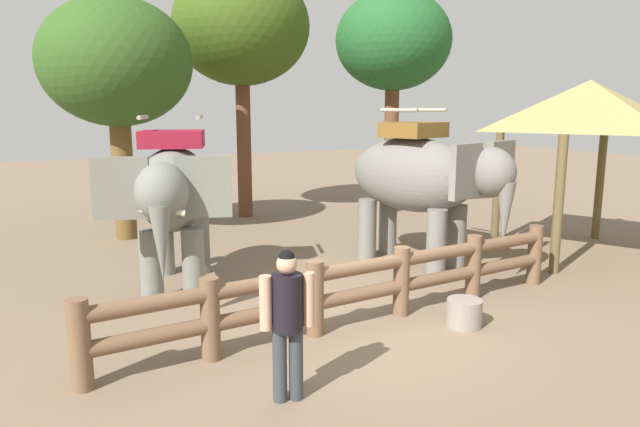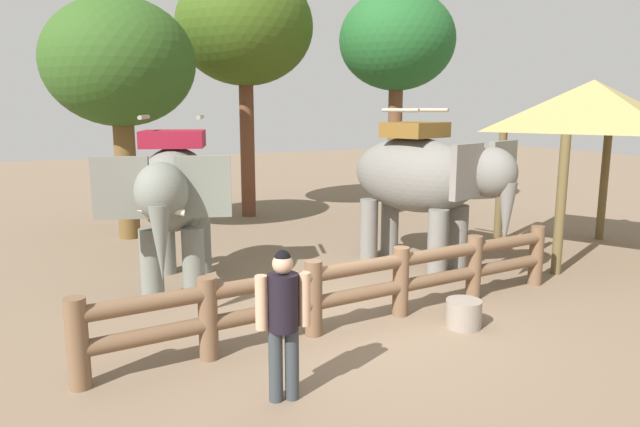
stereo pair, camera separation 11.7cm
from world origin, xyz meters
name	(u,v)px [view 2 (the right image)]	position (x,y,z in m)	size (l,w,h in m)	color
ground_plane	(355,321)	(0.00, 0.00, 0.00)	(60.00, 60.00, 0.00)	#7A644E
log_fence	(359,284)	(0.00, -0.12, 0.60)	(7.69, 1.01, 1.05)	brown
elephant_near_left	(174,194)	(-2.06, 2.59, 1.66)	(2.36, 3.53, 2.96)	slate
elephant_center	(423,179)	(2.60, 2.13, 1.72)	(2.56, 3.65, 3.06)	slate
tourist_woman_in_black	(283,315)	(-1.75, -1.69, 0.96)	(0.58, 0.37, 1.65)	#32383D
thatched_shelter	(592,108)	(6.18, 1.45, 3.07)	(4.28, 4.28, 3.63)	brown
tree_far_left	(120,65)	(-2.35, 7.08, 4.03)	(3.41, 3.41, 5.54)	brown
tree_back_center	(245,28)	(1.09, 8.56, 5.18)	(3.72, 3.72, 6.81)	brown
tree_far_right	(397,43)	(5.21, 7.40, 4.87)	(3.28, 3.28, 6.33)	brown
feed_bucket	(464,314)	(1.31, -0.82, 0.20)	(0.50, 0.50, 0.40)	gray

